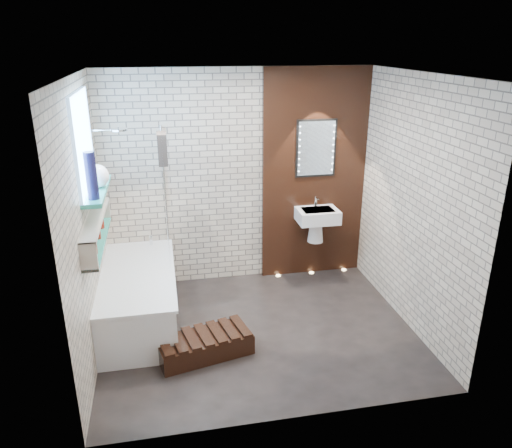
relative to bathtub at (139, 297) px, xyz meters
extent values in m
plane|color=black|center=(1.22, -0.45, -0.29)|extent=(3.20, 3.20, 0.00)
cube|color=tan|center=(1.22, 0.85, 1.01)|extent=(3.20, 0.04, 2.60)
cube|color=tan|center=(1.22, -1.75, 1.01)|extent=(3.20, 0.04, 2.60)
cube|color=tan|center=(-0.38, -0.45, 1.01)|extent=(0.04, 2.60, 2.60)
cube|color=tan|center=(2.82, -0.45, 1.01)|extent=(0.04, 2.60, 2.60)
plane|color=white|center=(1.22, -0.45, 2.31)|extent=(3.20, 3.20, 0.00)
cube|color=black|center=(2.17, 0.82, 1.01)|extent=(1.30, 0.06, 2.60)
cube|color=#7FADE0|center=(-0.36, -0.10, 1.71)|extent=(0.03, 1.00, 0.90)
cube|color=teal|center=(-0.29, -0.10, 1.24)|extent=(0.18, 1.00, 0.04)
cube|color=teal|center=(-0.31, -0.30, 0.79)|extent=(0.14, 1.30, 0.03)
cube|color=#B2A899|center=(-0.31, -0.30, 1.02)|extent=(0.14, 1.30, 0.03)
cube|color=#B2A899|center=(-0.31, -0.94, 0.91)|extent=(0.14, 0.03, 0.26)
cube|color=#B2A899|center=(-0.31, 0.33, 0.91)|extent=(0.14, 0.03, 0.26)
cube|color=white|center=(0.00, 0.00, -0.02)|extent=(0.75, 1.70, 0.55)
cube|color=white|center=(0.00, 0.00, 0.27)|extent=(0.79, 1.74, 0.03)
cylinder|color=silver|center=(0.15, 0.73, 0.35)|extent=(0.04, 0.04, 0.12)
cube|color=white|center=(0.35, 0.44, 0.99)|extent=(0.01, 0.78, 1.40)
cube|color=black|center=(0.35, 0.17, 1.56)|extent=(0.09, 0.24, 0.32)
cylinder|color=silver|center=(-0.08, 0.50, 1.71)|extent=(0.18, 0.18, 0.02)
cube|color=white|center=(2.17, 0.61, 0.56)|extent=(0.50, 0.36, 0.16)
cone|color=white|center=(2.17, 0.66, 0.34)|extent=(0.20, 0.20, 0.28)
cylinder|color=silver|center=(2.17, 0.71, 0.71)|extent=(0.03, 0.03, 0.14)
cube|color=black|center=(2.17, 0.78, 1.36)|extent=(0.50, 0.02, 0.70)
cube|color=silver|center=(2.17, 0.77, 1.36)|extent=(0.45, 0.01, 0.65)
cube|color=black|center=(0.62, -0.75, -0.19)|extent=(0.97, 0.59, 0.20)
cylinder|color=maroon|center=(-0.31, -0.62, 0.88)|extent=(0.06, 0.06, 0.15)
cylinder|color=maroon|center=(-0.31, 0.02, 0.89)|extent=(0.07, 0.07, 0.17)
cylinder|color=#A44319|center=(-0.31, -0.57, 0.86)|extent=(0.05, 0.05, 0.11)
cylinder|color=maroon|center=(-0.31, -0.27, 0.85)|extent=(0.05, 0.05, 0.09)
cylinder|color=#141335|center=(-0.28, -0.44, 1.47)|extent=(0.10, 0.10, 0.43)
sphere|color=white|center=(-0.28, -0.07, 1.37)|extent=(0.23, 0.23, 0.23)
cylinder|color=#FFD899|center=(1.72, 0.75, -0.29)|extent=(0.06, 0.06, 0.01)
cylinder|color=#FFD899|center=(2.17, 0.75, -0.29)|extent=(0.06, 0.06, 0.01)
cylinder|color=#FFD899|center=(2.62, 0.75, -0.29)|extent=(0.06, 0.06, 0.01)
camera|label=1|loc=(0.34, -4.81, 2.61)|focal=34.46mm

